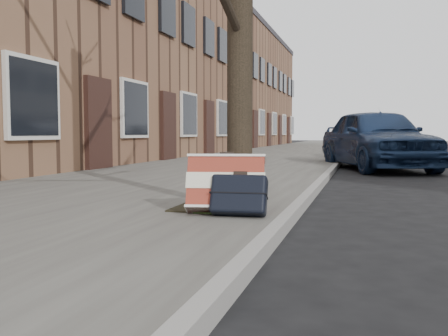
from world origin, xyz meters
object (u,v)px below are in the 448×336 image
(suitcase_red, at_px, (226,184))
(car_near_mid, at_px, (382,141))
(suitcase_navy, at_px, (239,194))
(car_near_front, at_px, (376,139))

(suitcase_red, distance_m, car_near_mid, 12.11)
(suitcase_red, xyz_separation_m, suitcase_navy, (0.16, -0.12, -0.08))
(suitcase_navy, distance_m, car_near_front, 8.44)
(suitcase_red, xyz_separation_m, car_near_front, (1.54, 8.20, 0.36))
(car_near_front, bearing_deg, car_near_mid, 66.45)
(car_near_mid, bearing_deg, suitcase_navy, -86.98)
(car_near_mid, bearing_deg, suitcase_red, -87.79)
(suitcase_red, distance_m, car_near_front, 8.35)
(car_near_front, bearing_deg, suitcase_navy, -119.15)
(suitcase_navy, distance_m, car_near_mid, 12.21)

